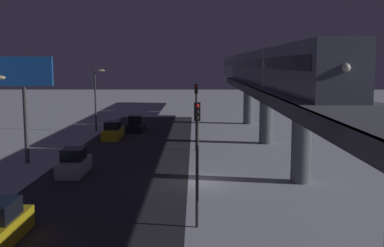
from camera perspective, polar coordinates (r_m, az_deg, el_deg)
ground_plane at (r=33.14m, az=0.55°, el=-7.19°), size 240.00×240.00×0.00m
avenue_asphalt at (r=33.68m, az=-9.96°, el=-7.06°), size 11.00×81.35×0.01m
elevated_railway at (r=33.05m, az=13.24°, el=2.12°), size 5.00×81.35×6.24m
subway_train at (r=60.51m, az=7.50°, el=6.98°), size 2.94×74.07×3.40m
sedan_black at (r=58.27m, az=-6.91°, el=-0.16°), size 1.91×4.52×1.97m
sedan_silver at (r=36.50m, az=-14.27°, el=-4.78°), size 1.80×4.28×1.97m
sedan_yellow_2 at (r=52.65m, az=-9.68°, el=-0.99°), size 1.80×4.67×1.97m
traffic_light_near at (r=23.26m, az=0.64°, el=-2.83°), size 0.32×0.44×6.40m
traffic_light_mid at (r=44.39m, az=0.51°, el=2.01°), size 0.32×0.44×6.40m
commercial_billboard at (r=40.89m, az=-19.90°, el=4.82°), size 4.80×0.36×8.90m
street_lamp_far at (r=58.46m, az=-11.56°, el=3.74°), size 1.35×0.44×7.65m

